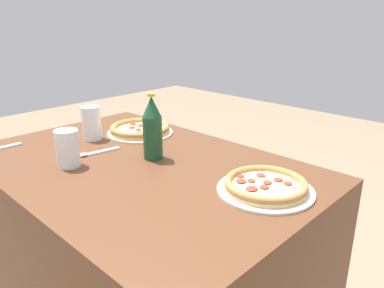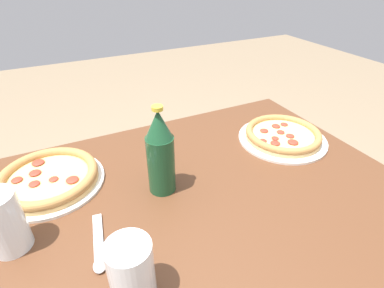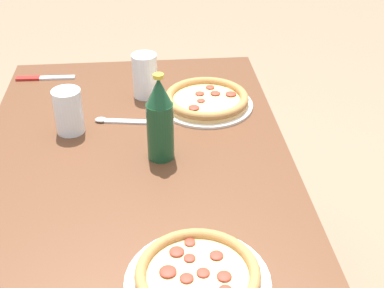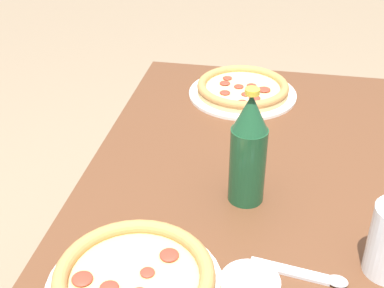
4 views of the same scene
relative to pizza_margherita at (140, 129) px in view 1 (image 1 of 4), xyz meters
The scene contains 7 objects.
table 0.53m from the pizza_margherita, 140.37° to the left, with size 1.25×0.83×0.75m.
pizza_margherita is the anchor object (origin of this frame).
pizza_pepperoni 0.72m from the pizza_margherita, behind, with size 0.29×0.29×0.04m.
glass_mango_juice 0.42m from the pizza_margherita, 105.99° to the left, with size 0.08×0.08×0.13m.
glass_red_wine 0.21m from the pizza_margherita, 65.42° to the left, with size 0.08×0.08×0.14m.
beer_bottle 0.32m from the pizza_margherita, 150.70° to the left, with size 0.07×0.07×0.24m.
spoon 0.28m from the pizza_margherita, 105.37° to the left, with size 0.05×0.16×0.01m.
Camera 1 is at (-0.98, 0.75, 1.25)m, focal length 35.00 mm.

